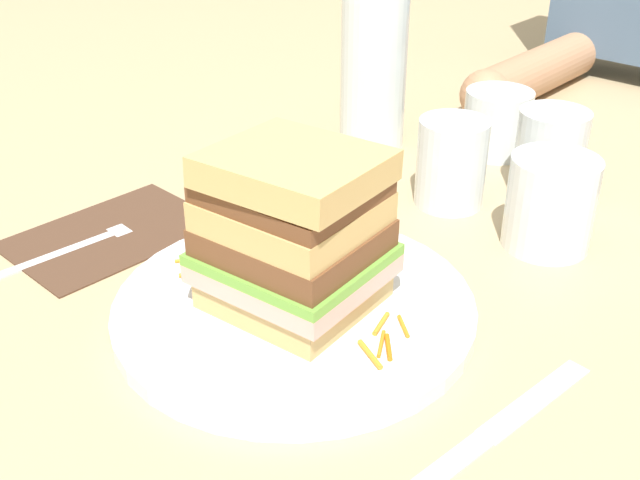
{
  "coord_description": "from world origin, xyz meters",
  "views": [
    {
      "loc": [
        0.35,
        -0.35,
        0.34
      ],
      "look_at": [
        0.01,
        0.03,
        0.05
      ],
      "focal_mm": 43.66,
      "sensor_mm": 36.0,
      "label": 1
    }
  ],
  "objects_px": {
    "water_bottle": "(375,32)",
    "empty_tumbler_3": "(451,163)",
    "napkin_dark": "(112,233)",
    "empty_tumbler_1": "(497,122)",
    "fork": "(88,239)",
    "juice_glass": "(550,206)",
    "empty_tumbler_0": "(550,154)",
    "sandwich": "(292,232)",
    "main_plate": "(293,308)",
    "knife": "(484,438)"
  },
  "relations": [
    {
      "from": "sandwich",
      "to": "empty_tumbler_0",
      "type": "height_order",
      "value": "sandwich"
    },
    {
      "from": "empty_tumbler_0",
      "to": "empty_tumbler_3",
      "type": "distance_m",
      "value": 0.1
    },
    {
      "from": "fork",
      "to": "empty_tumbler_1",
      "type": "height_order",
      "value": "empty_tumbler_1"
    },
    {
      "from": "empty_tumbler_3",
      "to": "fork",
      "type": "bearing_deg",
      "value": -124.35
    },
    {
      "from": "napkin_dark",
      "to": "juice_glass",
      "type": "bearing_deg",
      "value": 39.38
    },
    {
      "from": "knife",
      "to": "juice_glass",
      "type": "bearing_deg",
      "value": 110.06
    },
    {
      "from": "sandwich",
      "to": "napkin_dark",
      "type": "relative_size",
      "value": 0.76
    },
    {
      "from": "napkin_dark",
      "to": "fork",
      "type": "distance_m",
      "value": 0.02
    },
    {
      "from": "empty_tumbler_3",
      "to": "juice_glass",
      "type": "bearing_deg",
      "value": -6.43
    },
    {
      "from": "napkin_dark",
      "to": "juice_glass",
      "type": "distance_m",
      "value": 0.39
    },
    {
      "from": "main_plate",
      "to": "water_bottle",
      "type": "distance_m",
      "value": 0.37
    },
    {
      "from": "sandwich",
      "to": "water_bottle",
      "type": "height_order",
      "value": "water_bottle"
    },
    {
      "from": "fork",
      "to": "empty_tumbler_0",
      "type": "bearing_deg",
      "value": 55.21
    },
    {
      "from": "empty_tumbler_0",
      "to": "water_bottle",
      "type": "bearing_deg",
      "value": -176.29
    },
    {
      "from": "sandwich",
      "to": "fork",
      "type": "bearing_deg",
      "value": -169.11
    },
    {
      "from": "sandwich",
      "to": "empty_tumbler_1",
      "type": "distance_m",
      "value": 0.38
    },
    {
      "from": "main_plate",
      "to": "empty_tumbler_0",
      "type": "distance_m",
      "value": 0.32
    },
    {
      "from": "main_plate",
      "to": "juice_glass",
      "type": "distance_m",
      "value": 0.24
    },
    {
      "from": "main_plate",
      "to": "sandwich",
      "type": "xyz_separation_m",
      "value": [
        0.0,
        -0.0,
        0.07
      ]
    },
    {
      "from": "napkin_dark",
      "to": "empty_tumbler_3",
      "type": "xyz_separation_m",
      "value": [
        0.19,
        0.26,
        0.04
      ]
    },
    {
      "from": "water_bottle",
      "to": "empty_tumbler_3",
      "type": "relative_size",
      "value": 3.33
    },
    {
      "from": "juice_glass",
      "to": "empty_tumbler_1",
      "type": "relative_size",
      "value": 1.12
    },
    {
      "from": "fork",
      "to": "empty_tumbler_0",
      "type": "xyz_separation_m",
      "value": [
        0.25,
        0.36,
        0.04
      ]
    },
    {
      "from": "water_bottle",
      "to": "fork",
      "type": "bearing_deg",
      "value": -96.74
    },
    {
      "from": "knife",
      "to": "empty_tumbler_3",
      "type": "xyz_separation_m",
      "value": [
        -0.2,
        0.26,
        0.04
      ]
    },
    {
      "from": "juice_glass",
      "to": "water_bottle",
      "type": "bearing_deg",
      "value": 162.92
    },
    {
      "from": "napkin_dark",
      "to": "empty_tumbler_3",
      "type": "distance_m",
      "value": 0.32
    },
    {
      "from": "napkin_dark",
      "to": "empty_tumbler_1",
      "type": "distance_m",
      "value": 0.43
    },
    {
      "from": "empty_tumbler_1",
      "to": "empty_tumbler_3",
      "type": "distance_m",
      "value": 0.14
    },
    {
      "from": "juice_glass",
      "to": "empty_tumbler_1",
      "type": "xyz_separation_m",
      "value": [
        -0.14,
        0.15,
        -0.0
      ]
    },
    {
      "from": "juice_glass",
      "to": "empty_tumbler_3",
      "type": "xyz_separation_m",
      "value": [
        -0.11,
        0.01,
        0.0
      ]
    },
    {
      "from": "sandwich",
      "to": "fork",
      "type": "xyz_separation_m",
      "value": [
        -0.21,
        -0.04,
        -0.07
      ]
    },
    {
      "from": "main_plate",
      "to": "juice_glass",
      "type": "relative_size",
      "value": 3.33
    },
    {
      "from": "napkin_dark",
      "to": "empty_tumbler_1",
      "type": "relative_size",
      "value": 2.37
    },
    {
      "from": "water_bottle",
      "to": "empty_tumbler_1",
      "type": "xyz_separation_m",
      "value": [
        0.12,
        0.07,
        -0.09
      ]
    },
    {
      "from": "sandwich",
      "to": "juice_glass",
      "type": "distance_m",
      "value": 0.24
    },
    {
      "from": "napkin_dark",
      "to": "knife",
      "type": "relative_size",
      "value": 0.86
    },
    {
      "from": "fork",
      "to": "empty_tumbler_1",
      "type": "bearing_deg",
      "value": 69.29
    },
    {
      "from": "fork",
      "to": "juice_glass",
      "type": "relative_size",
      "value": 2.04
    },
    {
      "from": "sandwich",
      "to": "empty_tumbler_3",
      "type": "distance_m",
      "value": 0.24
    },
    {
      "from": "sandwich",
      "to": "knife",
      "type": "relative_size",
      "value": 0.65
    },
    {
      "from": "juice_glass",
      "to": "empty_tumbler_0",
      "type": "xyz_separation_m",
      "value": [
        -0.05,
        0.09,
        0.0
      ]
    },
    {
      "from": "water_bottle",
      "to": "empty_tumbler_1",
      "type": "bearing_deg",
      "value": 31.5
    },
    {
      "from": "sandwich",
      "to": "juice_glass",
      "type": "relative_size",
      "value": 1.6
    },
    {
      "from": "empty_tumbler_0",
      "to": "empty_tumbler_3",
      "type": "height_order",
      "value": "empty_tumbler_0"
    },
    {
      "from": "fork",
      "to": "knife",
      "type": "xyz_separation_m",
      "value": [
        0.39,
        0.02,
        -0.0
      ]
    },
    {
      "from": "napkin_dark",
      "to": "water_bottle",
      "type": "bearing_deg",
      "value": 83.13
    },
    {
      "from": "juice_glass",
      "to": "water_bottle",
      "type": "xyz_separation_m",
      "value": [
        -0.26,
        0.08,
        0.09
      ]
    },
    {
      "from": "water_bottle",
      "to": "juice_glass",
      "type": "bearing_deg",
      "value": -17.08
    },
    {
      "from": "sandwich",
      "to": "empty_tumbler_3",
      "type": "relative_size",
      "value": 1.55
    }
  ]
}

